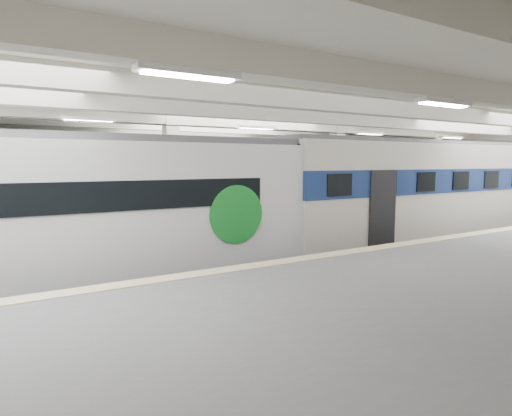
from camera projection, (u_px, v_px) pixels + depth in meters
station_hall at (318, 175)px, 13.20m from camera, size 36.00×24.00×5.75m
modern_emu at (145, 214)px, 12.25m from camera, size 13.47×2.78×4.36m
older_rer at (411, 192)px, 18.12m from camera, size 13.78×3.04×4.53m
far_train at (106, 195)px, 16.95m from camera, size 14.22×2.96×4.53m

